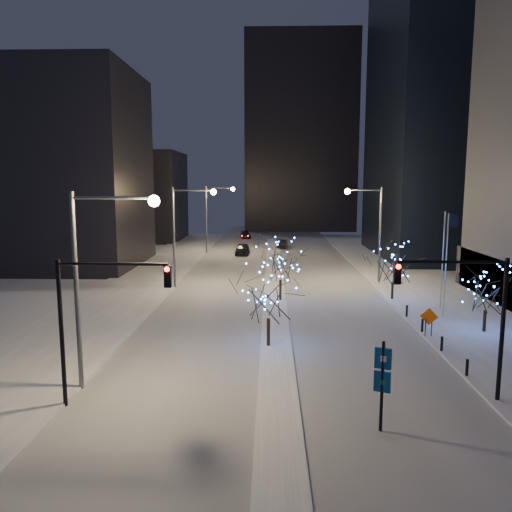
{
  "coord_description": "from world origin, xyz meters",
  "views": [
    {
      "loc": [
        -0.37,
        -21.93,
        10.4
      ],
      "look_at": [
        -1.47,
        14.95,
        5.0
      ],
      "focal_mm": 35.0,
      "sensor_mm": 36.0,
      "label": 1
    }
  ],
  "objects_px": {
    "street_lamp_east": "(372,222)",
    "car_mid": "(282,244)",
    "street_lamp_w_far": "(213,210)",
    "street_lamp_w_mid": "(184,223)",
    "holiday_tree_median_near": "(269,295)",
    "holiday_tree_median_far": "(281,261)",
    "traffic_signal_west": "(94,308)",
    "traffic_signal_east": "(470,305)",
    "wayfinding_sign": "(382,377)",
    "car_far": "(245,235)",
    "holiday_tree_plaza_far": "(393,264)",
    "holiday_tree_plaza_near": "(487,290)",
    "construction_sign": "(429,319)",
    "car_near": "(242,249)",
    "street_lamp_w_near": "(96,263)"
  },
  "relations": [
    {
      "from": "street_lamp_w_mid",
      "to": "holiday_tree_plaza_far",
      "type": "distance_m",
      "value": 20.33
    },
    {
      "from": "holiday_tree_median_far",
      "to": "street_lamp_w_mid",
      "type": "bearing_deg",
      "value": 148.94
    },
    {
      "from": "car_mid",
      "to": "wayfinding_sign",
      "type": "xyz_separation_m",
      "value": [
        2.8,
        -60.23,
        1.71
      ]
    },
    {
      "from": "traffic_signal_east",
      "to": "wayfinding_sign",
      "type": "height_order",
      "value": "traffic_signal_east"
    },
    {
      "from": "wayfinding_sign",
      "to": "holiday_tree_plaza_far",
      "type": "bearing_deg",
      "value": 98.44
    },
    {
      "from": "construction_sign",
      "to": "holiday_tree_median_far",
      "type": "bearing_deg",
      "value": 153.25
    },
    {
      "from": "street_lamp_east",
      "to": "wayfinding_sign",
      "type": "xyz_separation_m",
      "value": [
        -5.78,
        -31.97,
        -4.04
      ]
    },
    {
      "from": "holiday_tree_median_near",
      "to": "wayfinding_sign",
      "type": "xyz_separation_m",
      "value": [
        4.8,
        -10.7,
        -1.0
      ]
    },
    {
      "from": "traffic_signal_east",
      "to": "holiday_tree_median_near",
      "type": "height_order",
      "value": "traffic_signal_east"
    },
    {
      "from": "street_lamp_w_mid",
      "to": "traffic_signal_west",
      "type": "height_order",
      "value": "street_lamp_w_mid"
    },
    {
      "from": "traffic_signal_west",
      "to": "holiday_tree_plaza_near",
      "type": "height_order",
      "value": "traffic_signal_west"
    },
    {
      "from": "traffic_signal_east",
      "to": "holiday_tree_median_near",
      "type": "bearing_deg",
      "value": 140.67
    },
    {
      "from": "traffic_signal_east",
      "to": "construction_sign",
      "type": "distance_m",
      "value": 10.63
    },
    {
      "from": "traffic_signal_east",
      "to": "holiday_tree_plaza_far",
      "type": "bearing_deg",
      "value": 85.74
    },
    {
      "from": "holiday_tree_plaza_far",
      "to": "traffic_signal_west",
      "type": "bearing_deg",
      "value": -130.78
    },
    {
      "from": "traffic_signal_east",
      "to": "holiday_tree_median_far",
      "type": "relative_size",
      "value": 1.27
    },
    {
      "from": "traffic_signal_east",
      "to": "construction_sign",
      "type": "bearing_deg",
      "value": 82.23
    },
    {
      "from": "car_far",
      "to": "car_mid",
      "type": "bearing_deg",
      "value": -72.58
    },
    {
      "from": "car_mid",
      "to": "car_far",
      "type": "relative_size",
      "value": 0.96
    },
    {
      "from": "holiday_tree_median_far",
      "to": "street_lamp_east",
      "type": "bearing_deg",
      "value": 42.18
    },
    {
      "from": "traffic_signal_west",
      "to": "holiday_tree_median_near",
      "type": "height_order",
      "value": "traffic_signal_west"
    },
    {
      "from": "street_lamp_east",
      "to": "holiday_tree_median_near",
      "type": "height_order",
      "value": "street_lamp_east"
    },
    {
      "from": "traffic_signal_west",
      "to": "street_lamp_w_far",
      "type": "bearing_deg",
      "value": 90.55
    },
    {
      "from": "holiday_tree_plaza_far",
      "to": "wayfinding_sign",
      "type": "relative_size",
      "value": 1.35
    },
    {
      "from": "holiday_tree_median_near",
      "to": "street_lamp_w_near",
      "type": "bearing_deg",
      "value": -141.42
    },
    {
      "from": "street_lamp_w_mid",
      "to": "holiday_tree_median_near",
      "type": "bearing_deg",
      "value": -65.21
    },
    {
      "from": "street_lamp_w_far",
      "to": "street_lamp_east",
      "type": "relative_size",
      "value": 1.0
    },
    {
      "from": "street_lamp_w_mid",
      "to": "street_lamp_w_far",
      "type": "xyz_separation_m",
      "value": [
        0.0,
        25.0,
        0.0
      ]
    },
    {
      "from": "car_near",
      "to": "traffic_signal_west",
      "type": "bearing_deg",
      "value": -93.08
    },
    {
      "from": "holiday_tree_median_near",
      "to": "street_lamp_w_mid",
      "type": "bearing_deg",
      "value": 114.79
    },
    {
      "from": "holiday_tree_median_far",
      "to": "holiday_tree_median_near",
      "type": "bearing_deg",
      "value": -94.54
    },
    {
      "from": "wayfinding_sign",
      "to": "construction_sign",
      "type": "distance_m",
      "value": 14.29
    },
    {
      "from": "holiday_tree_median_far",
      "to": "street_lamp_w_near",
      "type": "bearing_deg",
      "value": -116.04
    },
    {
      "from": "car_far",
      "to": "holiday_tree_median_near",
      "type": "height_order",
      "value": "holiday_tree_median_near"
    },
    {
      "from": "street_lamp_w_far",
      "to": "holiday_tree_median_far",
      "type": "height_order",
      "value": "street_lamp_w_far"
    },
    {
      "from": "street_lamp_w_mid",
      "to": "street_lamp_w_far",
      "type": "relative_size",
      "value": 1.0
    },
    {
      "from": "holiday_tree_median_near",
      "to": "holiday_tree_median_far",
      "type": "distance_m",
      "value": 12.63
    },
    {
      "from": "car_near",
      "to": "holiday_tree_median_far",
      "type": "xyz_separation_m",
      "value": [
        5.03,
        -29.08,
        2.82
      ]
    },
    {
      "from": "street_lamp_east",
      "to": "car_mid",
      "type": "relative_size",
      "value": 2.33
    },
    {
      "from": "traffic_signal_east",
      "to": "wayfinding_sign",
      "type": "distance_m",
      "value": 5.98
    },
    {
      "from": "holiday_tree_plaza_near",
      "to": "holiday_tree_plaza_far",
      "type": "relative_size",
      "value": 0.9
    },
    {
      "from": "car_far",
      "to": "street_lamp_w_far",
      "type": "bearing_deg",
      "value": -108.52
    },
    {
      "from": "street_lamp_w_mid",
      "to": "holiday_tree_plaza_near",
      "type": "relative_size",
      "value": 2.1
    },
    {
      "from": "holiday_tree_median_near",
      "to": "holiday_tree_plaza_far",
      "type": "height_order",
      "value": "holiday_tree_plaza_far"
    },
    {
      "from": "street_lamp_w_mid",
      "to": "holiday_tree_plaza_far",
      "type": "relative_size",
      "value": 1.88
    },
    {
      "from": "street_lamp_w_mid",
      "to": "traffic_signal_east",
      "type": "xyz_separation_m",
      "value": [
        17.88,
        -26.0,
        -1.74
      ]
    },
    {
      "from": "street_lamp_east",
      "to": "holiday_tree_plaza_near",
      "type": "relative_size",
      "value": 2.1
    },
    {
      "from": "traffic_signal_east",
      "to": "car_far",
      "type": "xyz_separation_m",
      "value": [
        -14.13,
        71.3,
        -4.11
      ]
    },
    {
      "from": "holiday_tree_median_near",
      "to": "construction_sign",
      "type": "xyz_separation_m",
      "value": [
        10.8,
        2.23,
        -2.08
      ]
    },
    {
      "from": "car_mid",
      "to": "holiday_tree_median_near",
      "type": "relative_size",
      "value": 0.84
    }
  ]
}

